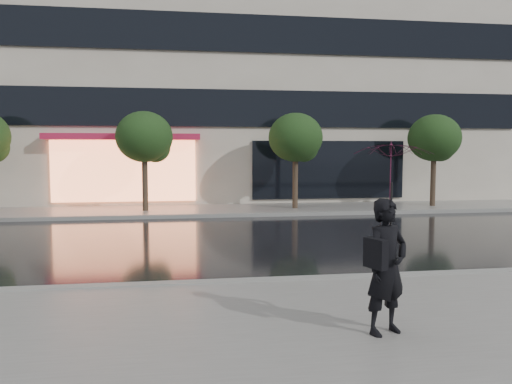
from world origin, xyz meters
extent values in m
plane|color=black|center=(0.00, 0.00, 0.00)|extent=(120.00, 120.00, 0.00)
cube|color=slate|center=(0.00, -3.25, 0.06)|extent=(60.00, 4.50, 0.12)
cube|color=slate|center=(0.00, 10.25, 0.06)|extent=(60.00, 3.50, 0.12)
cube|color=gray|center=(0.00, -1.00, 0.07)|extent=(60.00, 0.25, 0.14)
cube|color=gray|center=(0.00, 8.50, 0.07)|extent=(60.00, 0.25, 0.14)
cube|color=beige|center=(0.00, 18.00, 9.00)|extent=(30.00, 12.00, 18.00)
cube|color=black|center=(0.00, 11.94, 4.30)|extent=(28.00, 0.12, 1.60)
cube|color=black|center=(0.00, 11.94, 7.50)|extent=(28.00, 0.12, 1.60)
cube|color=#FF8C59|center=(-4.00, 11.92, 1.60)|extent=(6.00, 0.10, 2.60)
cube|color=#B61C42|center=(-4.00, 11.59, 3.05)|extent=(6.40, 0.70, 0.25)
cube|color=black|center=(5.00, 11.94, 1.60)|extent=(7.00, 0.10, 2.60)
cylinder|color=#33261C|center=(-3.00, 10.00, 1.10)|extent=(0.22, 0.22, 2.20)
ellipsoid|color=black|center=(-3.00, 10.00, 3.00)|extent=(2.20, 2.20, 1.98)
sphere|color=black|center=(-2.60, 10.20, 2.60)|extent=(1.20, 1.20, 1.20)
cylinder|color=#33261C|center=(3.00, 10.00, 1.10)|extent=(0.22, 0.22, 2.20)
ellipsoid|color=black|center=(3.00, 10.00, 3.00)|extent=(2.20, 2.20, 1.98)
sphere|color=black|center=(3.40, 10.20, 2.60)|extent=(1.20, 1.20, 1.20)
cylinder|color=#33261C|center=(9.00, 10.00, 1.10)|extent=(0.22, 0.22, 2.20)
ellipsoid|color=black|center=(9.00, 10.00, 3.00)|extent=(2.20, 2.20, 1.98)
sphere|color=black|center=(9.40, 10.20, 2.60)|extent=(1.20, 1.20, 1.20)
imported|color=black|center=(1.05, -3.86, 1.00)|extent=(0.75, 0.63, 1.75)
imported|color=#3E0B22|center=(1.10, -3.83, 2.15)|extent=(1.31, 1.32, 0.92)
cylinder|color=black|center=(1.10, -3.83, 1.64)|extent=(0.02, 0.02, 0.88)
cube|color=black|center=(0.83, -4.01, 1.21)|extent=(0.23, 0.35, 0.37)
camera|label=1|loc=(-1.53, -9.84, 2.49)|focal=35.00mm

